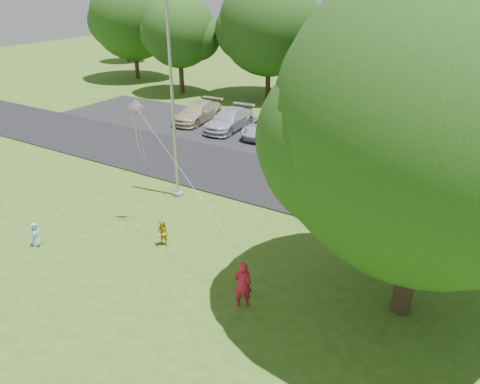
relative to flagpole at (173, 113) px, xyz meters
The scene contains 14 objects.
ground 7.39m from the flagpole, 55.01° to the right, with size 120.00×120.00×0.00m, color #365F19.
park_road 6.73m from the flagpole, 48.81° to the left, with size 60.00×6.00×0.06m, color black.
parking_strip 11.82m from the flagpole, 71.57° to the left, with size 42.00×7.00×0.06m, color black.
flagpole is the anchor object (origin of this frame).
street_lamp 7.27m from the flagpole, 67.44° to the left, with size 1.61×0.44×5.74m.
trash_can 11.18m from the flagpole, 49.44° to the left, with size 0.52×0.52×0.82m.
big_tree 12.11m from the flagpole, 15.22° to the right, with size 9.47×8.85×10.65m.
tree_row 19.95m from the flagpole, 75.18° to the left, with size 64.35×11.94×10.88m.
horizon_trees 29.85m from the flagpole, 75.32° to the left, with size 77.46×7.20×7.02m.
parked_cars 11.74m from the flagpole, 69.62° to the left, with size 23.32×5.41×1.46m.
woman 9.66m from the flagpole, 37.81° to the right, with size 0.61×0.40×1.67m, color red.
child_yellow 5.97m from the flagpole, 58.05° to the right, with size 0.54×0.42×1.10m, color gold.
child_blue 7.87m from the flagpole, 104.97° to the right, with size 0.50×0.32×1.02m, color #98C5E9.
kite 3.16m from the flagpole, 75.75° to the right, with size 6.83×2.88×3.59m.
Camera 1 is at (10.17, -11.15, 9.86)m, focal length 35.00 mm.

